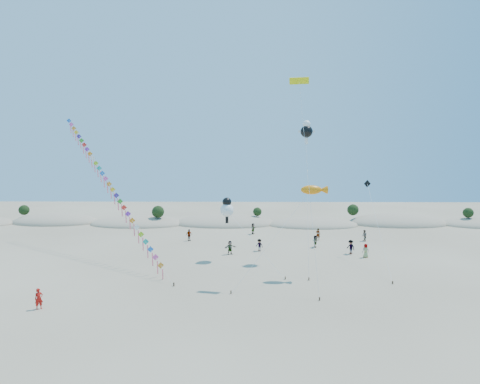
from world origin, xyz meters
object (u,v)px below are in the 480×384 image
(flyer_foreground, at_px, (39,299))
(fish_kite, at_px, (314,190))
(parafoil_kite, at_px, (300,86))
(kite_train, at_px, (106,180))

(flyer_foreground, bearing_deg, fish_kite, -19.88)
(fish_kite, relative_size, parafoil_kite, 0.48)
(fish_kite, height_order, parafoil_kite, parafoil_kite)
(kite_train, xyz_separation_m, flyer_foreground, (0.70, -18.72, -8.68))
(fish_kite, bearing_deg, kite_train, 159.67)
(kite_train, height_order, fish_kite, kite_train)
(kite_train, distance_m, fish_kite, 26.49)
(parafoil_kite, distance_m, flyer_foreground, 30.66)
(kite_train, relative_size, fish_kite, 2.44)
(fish_kite, distance_m, flyer_foreground, 27.22)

